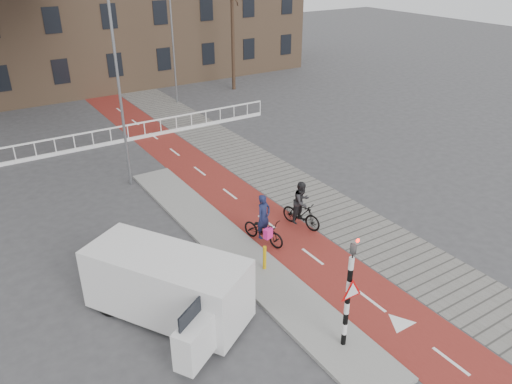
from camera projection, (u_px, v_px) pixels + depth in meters
ground at (315, 301)px, 15.80m from camera, size 120.00×120.00×0.00m
bike_lane at (209, 178)px, 24.06m from camera, size 2.50×60.00×0.01m
sidewalk at (258, 166)px, 25.41m from camera, size 3.00×60.00×0.01m
curb_island at (232, 248)px, 18.45m from camera, size 1.80×16.00×0.12m
traffic_signal at (349, 290)px, 13.10m from camera, size 0.80×0.80×3.68m
bollard at (265, 258)px, 16.99m from camera, size 0.12×0.12×0.88m
cyclist_near at (264, 227)px, 18.62m from camera, size 1.16×2.00×1.97m
cyclist_far at (301, 208)px, 19.61m from camera, size 1.00×1.88×1.95m
van at (167, 284)px, 14.77m from camera, size 4.23×5.18×2.10m
railing at (36, 154)px, 26.07m from camera, size 28.00×0.10×0.99m
tree_right at (233, 36)px, 37.08m from camera, size 0.26×0.26×8.08m
streetlight_near at (119, 91)px, 21.50m from camera, size 0.12×0.12×8.92m
streetlight_right at (173, 45)px, 33.84m from camera, size 0.12×0.12×8.05m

